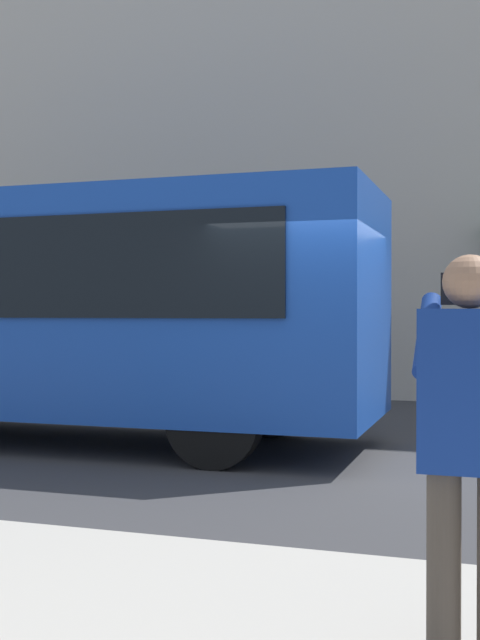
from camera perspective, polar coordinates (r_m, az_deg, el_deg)
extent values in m
plane|color=#38383A|center=(8.62, 7.41, -10.21)|extent=(60.00, 60.00, 0.00)
cube|color=beige|center=(15.82, 12.20, 16.67)|extent=(28.00, 0.80, 12.00)
cube|color=#1947AD|center=(10.59, -15.20, 1.03)|extent=(9.00, 2.50, 2.60)
cylinder|color=black|center=(10.40, 2.31, -5.56)|extent=(1.00, 0.28, 1.00)
cylinder|color=black|center=(8.32, -1.83, -7.12)|extent=(1.00, 0.28, 1.00)
cylinder|color=#4C4238|center=(3.54, 14.27, -16.80)|extent=(0.14, 0.14, 0.82)
cube|color=navy|center=(3.39, 15.99, -4.81)|extent=(0.40, 0.24, 0.66)
sphere|color=#A87A5B|center=(3.38, 16.01, 2.64)|extent=(0.22, 0.22, 0.22)
cylinder|color=navy|center=(3.55, 13.19, -1.00)|extent=(0.09, 0.48, 0.37)
cube|color=black|center=(3.68, 14.62, 2.16)|extent=(0.07, 0.01, 0.14)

